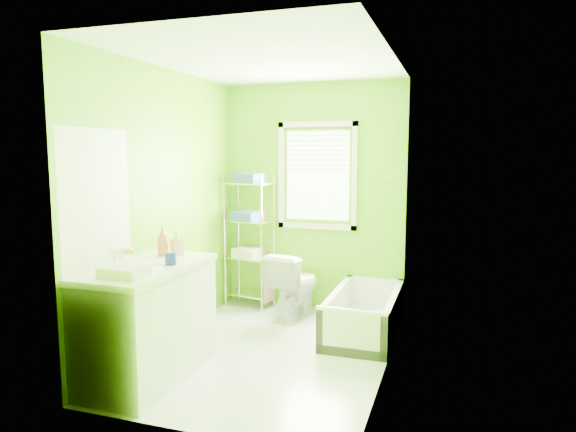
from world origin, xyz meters
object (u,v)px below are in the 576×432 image
(bathtub, at_px, (364,320))
(toilet, at_px, (294,285))
(wire_shelf_unit, at_px, (251,226))
(vanity, at_px, (148,318))

(bathtub, xyz_separation_m, toilet, (-0.82, 0.29, 0.23))
(bathtub, bearing_deg, toilet, 160.77)
(toilet, relative_size, wire_shelf_unit, 0.47)
(bathtub, xyz_separation_m, vanity, (-1.48, -1.53, 0.35))
(vanity, height_order, wire_shelf_unit, wire_shelf_unit)
(toilet, xyz_separation_m, vanity, (-0.65, -1.82, 0.12))
(bathtub, height_order, toilet, toilet)
(bathtub, relative_size, wire_shelf_unit, 0.87)
(toilet, bearing_deg, bathtub, 171.58)
(vanity, xyz_separation_m, wire_shelf_unit, (0.03, 2.08, 0.47))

